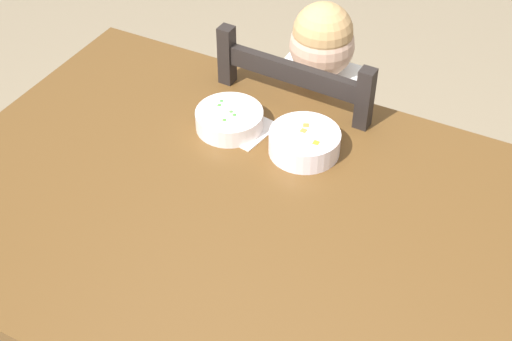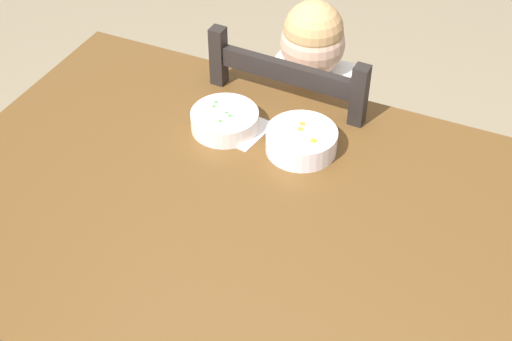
{
  "view_description": "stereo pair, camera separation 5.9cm",
  "coord_description": "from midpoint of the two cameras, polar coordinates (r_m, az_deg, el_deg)",
  "views": [
    {
      "loc": [
        0.47,
        -0.94,
        1.81
      ],
      "look_at": [
        -0.06,
        0.07,
        0.8
      ],
      "focal_mm": 49.88,
      "sensor_mm": 36.0,
      "label": 1
    },
    {
      "loc": [
        0.41,
        -0.97,
        1.81
      ],
      "look_at": [
        -0.06,
        0.07,
        0.8
      ],
      "focal_mm": 49.88,
      "sensor_mm": 36.0,
      "label": 2
    }
  ],
  "objects": [
    {
      "name": "dining_table",
      "position": [
        1.56,
        -0.24,
        -6.04
      ],
      "size": [
        1.49,
        0.96,
        0.75
      ],
      "color": "brown",
      "rests_on": "ground"
    },
    {
      "name": "dining_chair",
      "position": [
        2.09,
        2.93,
        0.76
      ],
      "size": [
        0.44,
        0.44,
        0.91
      ],
      "color": "black",
      "rests_on": "ground"
    },
    {
      "name": "child_figure",
      "position": [
        1.97,
        3.11,
        4.65
      ],
      "size": [
        0.32,
        0.31,
        0.95
      ],
      "color": "silver",
      "rests_on": "ground"
    },
    {
      "name": "bowl_of_peas",
      "position": [
        1.7,
        -3.52,
        4.06
      ],
      "size": [
        0.16,
        0.16,
        0.05
      ],
      "color": "white",
      "rests_on": "dining_table"
    },
    {
      "name": "bowl_of_carrots",
      "position": [
        1.64,
        2.64,
        2.43
      ],
      "size": [
        0.17,
        0.17,
        0.06
      ],
      "color": "white",
      "rests_on": "dining_table"
    },
    {
      "name": "spoon",
      "position": [
        1.68,
        1.16,
        2.72
      ],
      "size": [
        0.12,
        0.11,
        0.01
      ],
      "color": "silver",
      "rests_on": "dining_table"
    },
    {
      "name": "paper_napkin",
      "position": [
        1.72,
        -2.55,
        3.48
      ],
      "size": [
        0.16,
        0.15,
        0.0
      ],
      "primitive_type": "cube",
      "rotation": [
        0.0,
        0.0,
        -0.17
      ],
      "color": "white",
      "rests_on": "dining_table"
    }
  ]
}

